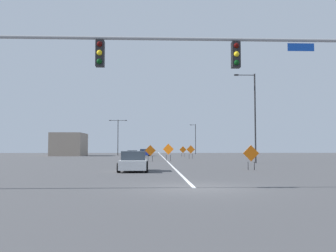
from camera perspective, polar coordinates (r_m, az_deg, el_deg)
name	(u,v)px	position (r m, az deg, el deg)	size (l,w,h in m)	color
ground	(194,188)	(14.91, 4.09, -9.51)	(215.89, 215.89, 0.00)	#444447
road_centre_stripe	(162,156)	(74.74, -0.96, -4.64)	(0.16, 119.94, 0.01)	white
traffic_signal_assembly	(110,63)	(15.21, -8.89, 9.52)	(16.58, 0.44, 6.43)	gray
street_lamp_far_right	(195,138)	(95.14, 4.20, -1.82)	(1.52, 0.24, 7.70)	black
street_lamp_near_left	(118,134)	(81.07, -7.72, -1.23)	(3.86, 0.24, 7.76)	black
street_lamp_mid_left	(254,114)	(40.41, 13.06, 1.85)	(2.28, 0.24, 9.54)	black
construction_sign_median_near	(168,150)	(45.31, 0.05, -3.72)	(1.33, 0.34, 2.13)	orange
construction_sign_left_lane	(150,151)	(43.97, -2.74, -3.90)	(1.30, 0.19, 1.95)	orange
construction_sign_right_lane	(251,154)	(27.65, 12.67, -4.30)	(1.19, 0.06, 1.80)	orange
construction_sign_right_shoulder	(183,150)	(68.11, 2.32, -3.74)	(1.27, 0.05, 1.93)	orange
construction_sign_left_shoulder	(191,150)	(54.59, 3.53, -3.74)	(1.24, 0.10, 2.01)	orange
car_blue_near	(145,153)	(75.52, -3.63, -4.11)	(2.24, 4.60, 1.41)	#1E389E
car_silver_approaching	(132,154)	(61.69, -5.51, -4.34)	(2.02, 4.07, 1.22)	#B7BABF
car_white_mid	(133,162)	(25.57, -5.34, -5.53)	(2.05, 4.12, 1.37)	white
roadside_building_west	(69,144)	(79.41, -14.97, -2.76)	(6.17, 8.79, 4.68)	gray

